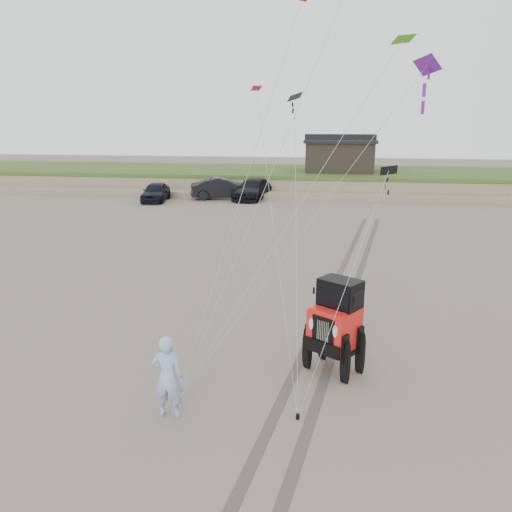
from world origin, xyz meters
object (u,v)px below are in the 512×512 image
Objects in this scene: truck_a at (156,192)px; truck_c at (253,189)px; man at (168,377)px; jeep at (334,336)px; truck_b at (223,188)px; cabin at (340,155)px.

truck_a is 7.88m from truck_c.
truck_c is 2.97× the size of man.
man reaches higher than truck_c.
jeep is 4.37m from man.
man is at bearing 175.36° from truck_b.
cabin is 12.04m from truck_b.
jeep reaches higher than truck_c.
cabin is 3.41× the size of man.
cabin is 38.25m from man.
man is at bearing -110.22° from jeep.
jeep is at bearing -69.11° from truck_a.
truck_a is 29.93m from jeep.
truck_a is 0.85× the size of jeep.
truck_c is at bearing 10.01° from truck_a.
truck_b is 2.79× the size of man.
truck_b is 29.80m from jeep.
truck_a is 2.35× the size of man.
jeep reaches higher than truck_b.
truck_b is at bearing 141.40° from jeep.
man is (3.12, -31.29, 0.13)m from truck_c.
truck_a is 0.84× the size of truck_b.
truck_b reaches higher than truck_a.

